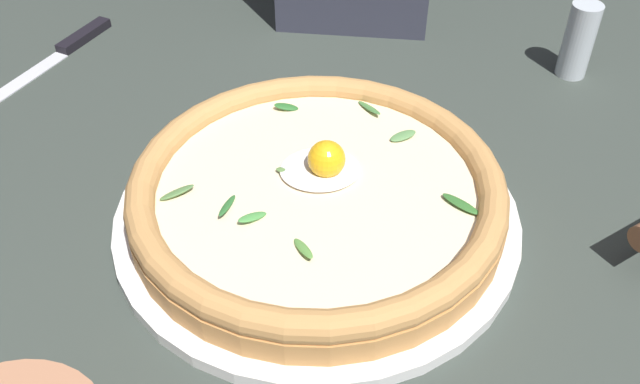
{
  "coord_description": "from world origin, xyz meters",
  "views": [
    {
      "loc": [
        0.0,
        0.4,
        0.41
      ],
      "look_at": [
        -0.02,
        -0.01,
        0.03
      ],
      "focal_mm": 38.91,
      "sensor_mm": 36.0,
      "label": 1
    }
  ],
  "objects": [
    {
      "name": "pizza_plate",
      "position": [
        -0.02,
        -0.01,
        0.01
      ],
      "size": [
        0.33,
        0.33,
        0.01
      ],
      "primitive_type": "cylinder",
      "color": "white",
      "rests_on": "ground"
    },
    {
      "name": "pizza",
      "position": [
        -0.02,
        -0.01,
        0.03
      ],
      "size": [
        0.3,
        0.3,
        0.06
      ],
      "color": "tan",
      "rests_on": "pizza_plate"
    },
    {
      "name": "table_knife",
      "position": [
        0.25,
        -0.3,
        0.0
      ],
      "size": [
        0.12,
        0.19,
        0.01
      ],
      "color": "silver",
      "rests_on": "ground"
    },
    {
      "name": "pepper_shaker",
      "position": [
        -0.31,
        -0.23,
        0.04
      ],
      "size": [
        0.03,
        0.03,
        0.08
      ],
      "primitive_type": "cylinder",
      "color": "silver",
      "rests_on": "ground"
    },
    {
      "name": "ground_plane",
      "position": [
        0.0,
        0.0,
        -0.01
      ],
      "size": [
        2.4,
        2.4,
        0.03
      ],
      "primitive_type": "cube",
      "color": "#373F38",
      "rests_on": "ground"
    }
  ]
}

